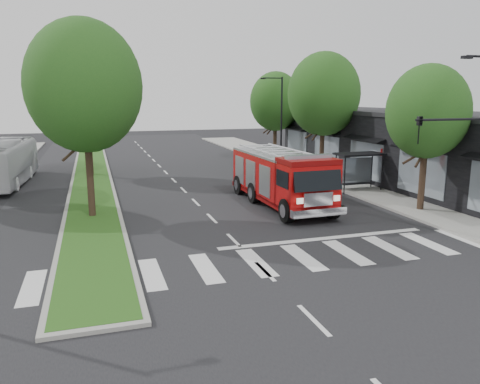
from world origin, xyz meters
name	(u,v)px	position (x,y,z in m)	size (l,w,h in m)	color
ground	(234,240)	(0.00, 0.00, 0.00)	(140.00, 140.00, 0.00)	black
sidewalk_right	(359,184)	(12.50, 10.00, 0.07)	(5.00, 80.00, 0.15)	gray
median	(92,179)	(-6.00, 18.00, 0.08)	(3.00, 50.00, 0.15)	gray
storefront_row	(413,149)	(17.00, 10.00, 2.50)	(8.00, 30.00, 5.00)	black
bus_shelter	(358,161)	(11.20, 8.15, 2.04)	(3.20, 1.60, 2.61)	black
tree_right_near	(428,112)	(11.50, 2.00, 5.51)	(4.40, 4.40, 8.05)	black
tree_right_mid	(324,94)	(11.50, 14.00, 6.49)	(5.60, 5.60, 9.72)	black
tree_right_far	(275,101)	(11.50, 24.00, 5.84)	(5.00, 5.00, 8.73)	black
tree_median_near	(84,86)	(-6.00, 6.00, 6.81)	(5.80, 5.80, 10.16)	black
tree_median_far	(86,94)	(-6.00, 20.00, 6.49)	(5.60, 5.60, 9.72)	black
streetlight_right_near	(477,137)	(9.61, -3.50, 4.67)	(4.08, 0.22, 8.00)	black
streetlight_right_far	(280,117)	(10.35, 20.00, 4.48)	(2.11, 0.20, 8.00)	black
fire_engine	(281,178)	(4.65, 5.86, 1.63)	(3.21, 9.86, 3.40)	#670505
city_bus	(5,162)	(-11.94, 18.09, 1.61)	(2.70, 11.54, 3.21)	silver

